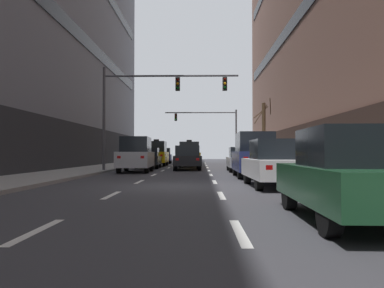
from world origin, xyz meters
TOP-DOWN VIEW (x-y plane):
  - ground_plane at (0.00, 0.00)m, footprint 120.00×120.00m
  - sidewalk_right at (6.53, 0.00)m, footprint 3.69×80.00m
  - lane_stripe_l1_s2 at (-1.56, -8.00)m, footprint 0.16×2.00m
  - lane_stripe_l1_s3 at (-1.56, -3.00)m, footprint 0.16×2.00m
  - lane_stripe_l1_s4 at (-1.56, 2.00)m, footprint 0.16×2.00m
  - lane_stripe_l1_s5 at (-1.56, 7.00)m, footprint 0.16×2.00m
  - lane_stripe_l1_s6 at (-1.56, 12.00)m, footprint 0.16×2.00m
  - lane_stripe_l1_s7 at (-1.56, 17.00)m, footprint 0.16×2.00m
  - lane_stripe_l1_s8 at (-1.56, 22.00)m, footprint 0.16×2.00m
  - lane_stripe_l1_s9 at (-1.56, 27.00)m, footprint 0.16×2.00m
  - lane_stripe_l1_s10 at (-1.56, 32.00)m, footprint 0.16×2.00m
  - lane_stripe_l2_s2 at (1.56, -8.00)m, footprint 0.16×2.00m
  - lane_stripe_l2_s3 at (1.56, -3.00)m, footprint 0.16×2.00m
  - lane_stripe_l2_s4 at (1.56, 2.00)m, footprint 0.16×2.00m
  - lane_stripe_l2_s5 at (1.56, 7.00)m, footprint 0.16×2.00m
  - lane_stripe_l2_s6 at (1.56, 12.00)m, footprint 0.16×2.00m
  - lane_stripe_l2_s7 at (1.56, 17.00)m, footprint 0.16×2.00m
  - lane_stripe_l2_s8 at (1.56, 22.00)m, footprint 0.16×2.00m
  - lane_stripe_l2_s9 at (1.56, 27.00)m, footprint 0.16×2.00m
  - lane_stripe_l2_s10 at (1.56, 32.00)m, footprint 0.16×2.00m
  - car_driving_0 at (-3.02, 9.87)m, footprint 2.02×4.58m
  - car_driving_1 at (0.06, 13.21)m, footprint 2.08×4.62m
  - taxi_driving_2 at (0.04, 18.68)m, footprint 1.96×4.45m
  - car_driving_3 at (-3.24, 29.16)m, footprint 2.13×4.72m
  - taxi_driving_4 at (-3.02, 20.87)m, footprint 1.97×4.66m
  - car_driving_5 at (-3.03, 15.59)m, footprint 1.89×4.29m
  - taxi_driving_6 at (-0.11, 29.48)m, footprint 2.01×4.64m
  - car_parked_0 at (3.64, -7.05)m, footprint 1.93×4.43m
  - car_parked_1 at (3.64, -0.30)m, footprint 1.93×4.49m
  - car_parked_2 at (3.64, 5.03)m, footprint 1.94×4.56m
  - car_parked_3 at (3.64, 10.87)m, footprint 1.81×4.20m
  - traffic_signal_0 at (-2.16, 10.00)m, footprint 8.55×0.35m
  - traffic_signal_1 at (2.57, 29.63)m, footprint 8.19×0.35m
  - street_tree_0 at (6.17, 17.32)m, footprint 1.45×1.46m
  - pedestrian_0 at (5.34, 11.74)m, footprint 0.29×0.51m
  - pedestrian_1 at (6.27, 10.07)m, footprint 0.51×0.30m

SIDE VIEW (x-z plane):
  - ground_plane at x=0.00m, z-range 0.00..0.00m
  - lane_stripe_l1_s2 at x=-1.56m, z-range 0.00..0.01m
  - lane_stripe_l1_s3 at x=-1.56m, z-range 0.00..0.01m
  - lane_stripe_l1_s4 at x=-1.56m, z-range 0.00..0.01m
  - lane_stripe_l1_s5 at x=-1.56m, z-range 0.00..0.01m
  - lane_stripe_l1_s6 at x=-1.56m, z-range 0.00..0.01m
  - lane_stripe_l1_s7 at x=-1.56m, z-range 0.00..0.01m
  - lane_stripe_l1_s8 at x=-1.56m, z-range 0.00..0.01m
  - lane_stripe_l1_s9 at x=-1.56m, z-range 0.00..0.01m
  - lane_stripe_l1_s10 at x=-1.56m, z-range 0.00..0.01m
  - lane_stripe_l2_s2 at x=1.56m, z-range 0.00..0.01m
  - lane_stripe_l2_s3 at x=1.56m, z-range 0.00..0.01m
  - lane_stripe_l2_s4 at x=1.56m, z-range 0.00..0.01m
  - lane_stripe_l2_s5 at x=1.56m, z-range 0.00..0.01m
  - lane_stripe_l2_s6 at x=1.56m, z-range 0.00..0.01m
  - lane_stripe_l2_s7 at x=1.56m, z-range 0.00..0.01m
  - lane_stripe_l2_s8 at x=1.56m, z-range 0.00..0.01m
  - lane_stripe_l2_s9 at x=1.56m, z-range 0.00..0.01m
  - lane_stripe_l2_s10 at x=1.56m, z-range 0.00..0.01m
  - sidewalk_right at x=6.53m, z-range 0.00..0.14m
  - car_parked_3 at x=3.64m, z-range -0.01..1.56m
  - car_driving_5 at x=-3.03m, z-range -0.01..1.58m
  - car_parked_0 at x=3.64m, z-range -0.01..1.63m
  - car_parked_1 at x=3.64m, z-range -0.01..1.66m
  - car_driving_1 at x=0.06m, z-range -0.01..1.69m
  - taxi_driving_6 at x=-0.11m, z-range -0.11..1.81m
  - car_driving_3 at x=-3.24m, z-range -0.01..1.73m
  - pedestrian_0 at x=5.34m, z-range 0.26..1.82m
  - taxi_driving_2 at x=0.04m, z-range -0.09..2.22m
  - car_driving_0 at x=-3.02m, z-range -0.01..2.18m
  - pedestrian_1 at x=6.27m, z-range 0.27..1.91m
  - car_parked_2 at x=3.64m, z-range -0.01..2.20m
  - taxi_driving_4 at x=-3.02m, z-range -0.10..2.34m
  - street_tree_0 at x=6.17m, z-range 0.09..5.55m
  - traffic_signal_1 at x=2.57m, z-range 1.36..7.34m
  - traffic_signal_0 at x=-2.16m, z-range 1.48..7.95m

